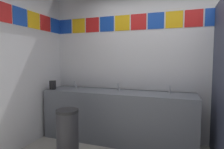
{
  "coord_description": "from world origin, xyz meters",
  "views": [
    {
      "loc": [
        0.24,
        -1.86,
        1.4
      ],
      "look_at": [
        -0.72,
        0.84,
        1.17
      ],
      "focal_mm": 30.3,
      "sensor_mm": 36.0,
      "label": 1
    }
  ],
  "objects": [
    {
      "name": "faucet_left",
      "position": [
        -1.58,
        1.24,
        0.91
      ],
      "size": [
        0.04,
        0.1,
        0.14
      ],
      "color": "silver",
      "rests_on": "vanity_counter"
    },
    {
      "name": "faucet_center",
      "position": [
        -0.73,
        1.24,
        0.91
      ],
      "size": [
        0.04,
        0.1,
        0.14
      ],
      "color": "silver",
      "rests_on": "vanity_counter"
    },
    {
      "name": "trash_bin",
      "position": [
        -1.22,
        0.37,
        0.35
      ],
      "size": [
        0.32,
        0.32,
        0.7
      ],
      "color": "#333338",
      "rests_on": "ground_plane"
    },
    {
      "name": "soap_dispenser",
      "position": [
        -1.9,
        0.98,
        0.94
      ],
      "size": [
        0.09,
        0.09,
        0.16
      ],
      "color": "black",
      "rests_on": "vanity_counter"
    },
    {
      "name": "vanity_counter",
      "position": [
        -0.73,
        1.15,
        0.44
      ],
      "size": [
        2.55,
        0.59,
        0.86
      ],
      "color": "slate",
      "rests_on": "ground_plane"
    },
    {
      "name": "faucet_right",
      "position": [
        0.12,
        1.24,
        0.91
      ],
      "size": [
        0.04,
        0.1,
        0.14
      ],
      "color": "silver",
      "rests_on": "vanity_counter"
    },
    {
      "name": "wall_back",
      "position": [
        0.0,
        1.48,
        1.42
      ],
      "size": [
        4.12,
        0.09,
        2.82
      ],
      "color": "silver",
      "rests_on": "ground_plane"
    }
  ]
}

